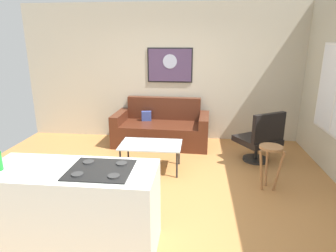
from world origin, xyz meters
The scene contains 8 objects.
ground centered at (0.00, 0.00, -0.02)m, with size 6.40×6.40×0.04m, color #A9713C.
back_wall centered at (0.00, 2.42, 1.40)m, with size 6.40×0.05×2.80m, color #BBB098.
couch centered at (-0.23, 1.95, 0.31)m, with size 1.94×0.96×0.92m.
coffee_table centered at (-0.24, 0.69, 0.41)m, with size 0.99×0.61×0.45m.
armchair centered at (1.60, 1.18, 0.44)m, with size 0.87×0.86×0.92m.
bar_stool centered at (1.53, 0.22, 0.51)m, with size 0.37×0.36×0.65m.
kitchen_counter centered at (-0.71, -1.25, 0.44)m, with size 1.66×0.68×0.90m.
wall_painting centered at (-0.10, 2.38, 1.57)m, with size 0.93×0.03×0.71m.
Camera 1 is at (0.49, -3.71, 2.08)m, focal length 31.15 mm.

